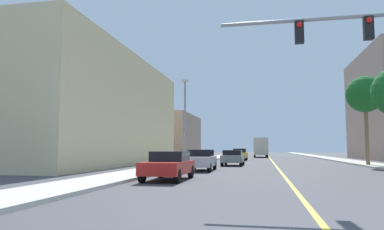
# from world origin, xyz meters

# --- Properties ---
(ground) EXTENTS (192.00, 192.00, 0.00)m
(ground) POSITION_xyz_m (0.00, 42.00, 0.00)
(ground) COLOR #47474C
(sidewalk_left) EXTENTS (2.69, 168.00, 0.15)m
(sidewalk_left) POSITION_xyz_m (-8.47, 42.00, 0.07)
(sidewalk_left) COLOR beige
(sidewalk_left) RESTS_ON ground
(sidewalk_right) EXTENTS (2.69, 168.00, 0.15)m
(sidewalk_right) POSITION_xyz_m (8.47, 42.00, 0.07)
(sidewalk_right) COLOR #B2ADA3
(sidewalk_right) RESTS_ON ground
(lane_marking_center) EXTENTS (0.16, 144.00, 0.01)m
(lane_marking_center) POSITION_xyz_m (0.00, 42.00, 0.00)
(lane_marking_center) COLOR yellow
(lane_marking_center) RESTS_ON ground
(building_left_near) EXTENTS (14.45, 26.64, 10.16)m
(building_left_near) POSITION_xyz_m (-19.59, 26.84, 5.08)
(building_left_near) COLOR beige
(building_left_near) RESTS_ON ground
(building_left_far) EXTENTS (13.37, 15.72, 7.09)m
(building_left_far) POSITION_xyz_m (-19.05, 53.26, 3.54)
(building_left_far) COLOR gray
(building_left_far) RESTS_ON ground
(street_lamp) EXTENTS (0.56, 0.28, 7.32)m
(street_lamp) POSITION_xyz_m (-7.63, 25.11, 4.23)
(street_lamp) COLOR gray
(street_lamp) RESTS_ON sidewalk_left
(palm_far) EXTENTS (3.19, 3.19, 7.71)m
(palm_far) POSITION_xyz_m (7.76, 28.57, 6.20)
(palm_far) COLOR brown
(palm_far) RESTS_ON sidewalk_right
(car_yellow) EXTENTS (1.82, 4.44, 1.51)m
(car_yellow) POSITION_xyz_m (-4.00, 42.05, 0.78)
(car_yellow) COLOR gold
(car_yellow) RESTS_ON ground
(car_red) EXTENTS (1.86, 4.09, 1.39)m
(car_red) POSITION_xyz_m (-5.67, 12.37, 0.72)
(car_red) COLOR red
(car_red) RESTS_ON ground
(car_silver) EXTENTS (1.85, 4.37, 1.45)m
(car_silver) POSITION_xyz_m (-5.33, 19.86, 0.76)
(car_silver) COLOR #BCBCC1
(car_silver) RESTS_ON ground
(car_gray) EXTENTS (1.90, 3.88, 1.38)m
(car_gray) POSITION_xyz_m (-3.76, 27.55, 0.72)
(car_gray) COLOR slate
(car_gray) RESTS_ON ground
(delivery_truck) EXTENTS (2.59, 8.22, 3.33)m
(delivery_truck) POSITION_xyz_m (-1.43, 59.29, 1.75)
(delivery_truck) COLOR red
(delivery_truck) RESTS_ON ground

